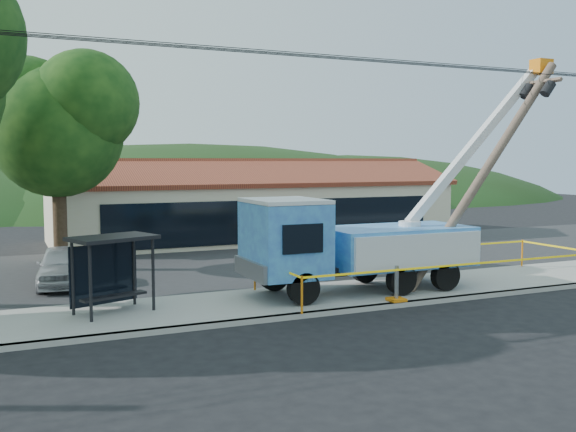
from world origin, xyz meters
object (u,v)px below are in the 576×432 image
(leaning_pole, at_px, (491,162))
(bus_shelter, at_px, (110,256))
(car_red, at_px, (339,258))
(car_silver, at_px, (63,288))
(utility_truck, at_px, (355,242))

(leaning_pole, bearing_deg, bus_shelter, 175.13)
(car_red, bearing_deg, bus_shelter, -125.78)
(car_silver, distance_m, car_red, 12.56)
(utility_truck, height_order, bus_shelter, utility_truck)
(utility_truck, distance_m, leaning_pole, 5.78)
(car_red, bearing_deg, utility_truck, -92.67)
(utility_truck, xyz_separation_m, leaning_pole, (5.08, -0.75, 2.66))
(leaning_pole, relative_size, car_red, 1.94)
(bus_shelter, bearing_deg, car_red, 12.09)
(bus_shelter, bearing_deg, leaning_pole, -24.69)
(utility_truck, height_order, car_red, utility_truck)
(car_silver, bearing_deg, utility_truck, -25.19)
(leaning_pole, bearing_deg, utility_truck, 171.64)
(car_silver, bearing_deg, car_red, 15.67)
(car_red, bearing_deg, car_silver, -148.19)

